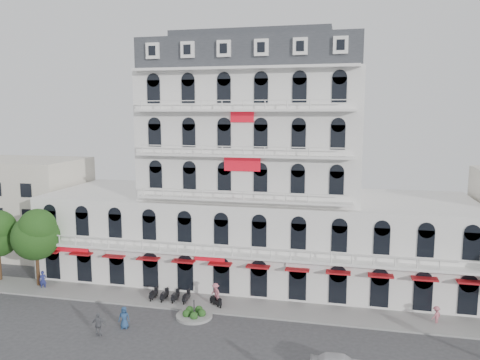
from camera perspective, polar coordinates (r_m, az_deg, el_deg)
name	(u,v)px	position (r m, az deg, el deg)	size (l,w,h in m)	color
ground	(207,355)	(36.97, -4.00, -20.56)	(120.00, 120.00, 0.00)	#38383A
sidewalk	(235,306)	(44.76, -0.57, -15.09)	(53.00, 4.00, 0.16)	gray
main_building	(254,186)	(50.52, 1.76, -0.71)	(45.00, 15.00, 25.80)	silver
flank_building_west	(26,206)	(65.57, -24.61, -2.91)	(14.00, 10.00, 12.00)	beige
traffic_island	(194,315)	(42.80, -5.61, -16.01)	(3.20, 3.20, 1.60)	gray
parked_scooter_row	(170,301)	(46.38, -8.54, -14.44)	(4.40, 1.80, 1.10)	black
tree_west_inner	(36,233)	(52.07, -23.63, -5.94)	(4.76, 4.76, 8.25)	#382314
rider_center	(216,294)	(44.29, -2.99, -13.75)	(1.38, 1.29, 2.31)	black
pedestrian_left	(124,318)	(41.58, -13.94, -15.96)	(0.91, 0.59, 1.85)	navy
pedestrian_mid	(98,325)	(40.78, -16.87, -16.51)	(1.14, 0.47, 1.94)	#595B61
pedestrian_right	(436,315)	(44.33, 22.81, -14.98)	(1.04, 0.60, 1.62)	#BF6572
pedestrian_far	(43,280)	(52.35, -22.89, -11.20)	(0.70, 0.46, 1.93)	navy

